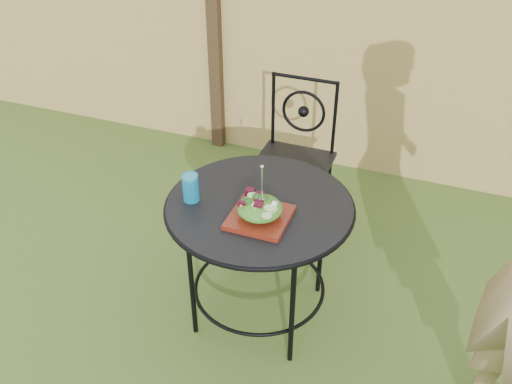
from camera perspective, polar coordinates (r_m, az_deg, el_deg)
fence at (r=4.00m, az=13.90°, el=13.58°), size 8.00×0.12×1.90m
patio_table at (r=2.82m, az=0.35°, el=-3.44°), size 0.92×0.92×0.72m
patio_chair at (r=3.57m, az=3.90°, el=3.89°), size 0.46×0.46×0.95m
salad_plate at (r=2.63m, az=0.37°, el=-2.55°), size 0.27×0.27×0.02m
salad at (r=2.60m, az=0.38°, el=-1.64°), size 0.21×0.21×0.08m
fork at (r=2.52m, az=0.60°, el=0.69°), size 0.01×0.01×0.18m
drinking_glass at (r=2.74m, az=-6.55°, el=0.43°), size 0.08×0.08×0.14m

